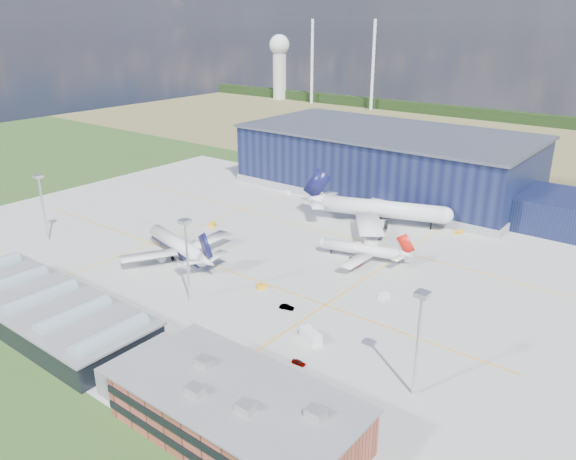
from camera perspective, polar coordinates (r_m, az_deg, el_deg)
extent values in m
plane|color=#24481B|center=(178.70, -5.01, -2.67)|extent=(600.00, 600.00, 0.00)
cube|color=#A7A7A2|center=(185.51, -2.92, -1.70)|extent=(220.00, 160.00, 0.06)
cube|color=#FFA90D|center=(172.16, -7.27, -3.68)|extent=(180.00, 0.40, 0.02)
cube|color=#FFA90D|center=(203.70, 1.67, 0.43)|extent=(180.00, 0.40, 0.02)
cube|color=#FFA90D|center=(205.11, -9.29, 0.31)|extent=(0.40, 120.00, 0.02)
cube|color=#FFA90D|center=(164.29, 7.76, -4.95)|extent=(0.40, 120.00, 0.02)
cube|color=olive|center=(364.41, 19.39, 8.39)|extent=(600.00, 220.00, 0.01)
cube|color=black|center=(439.23, 23.01, 10.40)|extent=(600.00, 8.00, 8.00)
cylinder|color=white|center=(504.41, 2.46, 16.67)|extent=(2.40, 2.40, 70.00)
cylinder|color=white|center=(472.13, 8.63, 16.19)|extent=(2.40, 2.40, 70.00)
cylinder|color=silver|center=(533.73, -0.86, 15.30)|extent=(12.00, 12.00, 40.00)
sphere|color=white|center=(531.79, -0.88, 18.30)|extent=(18.00, 18.00, 18.00)
cube|color=#101335|center=(248.99, 9.97, 6.91)|extent=(120.00, 60.00, 25.00)
cube|color=#91949E|center=(251.77, 9.82, 4.50)|extent=(121.00, 61.00, 3.20)
cube|color=#474B5A|center=(246.27, 10.16, 9.84)|extent=(122.00, 62.00, 1.20)
cube|color=#101335|center=(222.79, 25.69, 1.74)|extent=(24.00, 30.00, 12.00)
cube|color=brown|center=(106.00, -5.18, -18.06)|extent=(45.00, 22.00, 9.00)
cube|color=slate|center=(103.12, -5.27, -16.03)|extent=(46.00, 23.00, 0.50)
cube|color=black|center=(101.17, -9.79, -21.69)|extent=(44.00, 0.40, 1.40)
cube|color=black|center=(98.86, -9.92, -20.19)|extent=(44.00, 0.40, 1.40)
cube|color=black|center=(113.53, -1.17, -15.92)|extent=(44.00, 0.40, 1.40)
cube|color=black|center=(111.47, -1.18, -14.47)|extent=(44.00, 0.40, 1.40)
cube|color=#B3B3AE|center=(109.63, -8.49, -13.12)|extent=(3.20, 2.60, 1.60)
cube|color=#B3B3AE|center=(98.11, -4.30, -17.53)|extent=(3.20, 2.60, 1.60)
cube|color=#B3B3AE|center=(96.86, 2.84, -18.08)|extent=(3.20, 2.60, 1.60)
cube|color=#B3B3AE|center=(102.76, -9.38, -15.77)|extent=(3.20, 2.60, 1.60)
cube|color=black|center=(152.20, -23.59, -7.59)|extent=(65.00, 22.00, 6.00)
cube|color=slate|center=(150.80, -23.76, -6.51)|extent=(66.00, 23.00, 0.50)
cube|color=slate|center=(122.26, -14.04, -13.63)|extent=(10.00, 18.00, 6.00)
cylinder|color=#95AAB8|center=(162.32, -26.20, -4.90)|extent=(4.40, 18.00, 4.40)
cylinder|color=#95AAB8|center=(150.71, -23.77, -6.45)|extent=(4.40, 18.00, 4.40)
cylinder|color=#95AAB8|center=(139.55, -20.93, -8.23)|extent=(4.40, 18.00, 4.40)
cylinder|color=#95AAB8|center=(128.95, -17.56, -10.29)|extent=(4.40, 18.00, 4.40)
cylinder|color=silver|center=(203.39, -23.59, 1.88)|extent=(0.70, 0.70, 22.00)
cube|color=silver|center=(200.31, -24.06, 4.99)|extent=(2.60, 2.60, 1.00)
cylinder|color=silver|center=(148.62, -10.15, -3.31)|extent=(0.70, 0.70, 22.00)
cube|color=silver|center=(144.38, -10.44, 0.86)|extent=(2.60, 2.60, 1.00)
cylinder|color=silver|center=(113.85, 13.01, -11.53)|extent=(0.70, 0.70, 22.00)
cube|color=silver|center=(108.25, 13.50, -6.37)|extent=(2.60, 2.60, 1.00)
cube|color=#F6A715|center=(204.61, -7.70, 0.52)|extent=(3.19, 3.76, 1.34)
cube|color=#F6A715|center=(157.31, -2.72, -5.76)|extent=(3.22, 3.46, 1.25)
cube|color=white|center=(133.07, 2.32, -10.72)|extent=(6.73, 4.96, 2.69)
cube|color=white|center=(154.16, 9.74, -6.63)|extent=(2.79, 3.49, 1.32)
cube|color=white|center=(183.14, 7.00, -1.77)|extent=(3.65, 5.28, 2.21)
cube|color=#F6A715|center=(205.03, 16.98, -0.20)|extent=(2.44, 3.17, 1.23)
cube|color=white|center=(240.47, -0.07, 3.80)|extent=(3.59, 3.02, 1.32)
cube|color=white|center=(128.65, -7.76, -12.21)|extent=(5.48, 3.92, 2.39)
imported|color=#99999E|center=(125.47, 1.09, -13.30)|extent=(3.28, 1.54, 1.08)
imported|color=#99999E|center=(146.56, -0.13, -7.84)|extent=(4.07, 2.42, 1.27)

